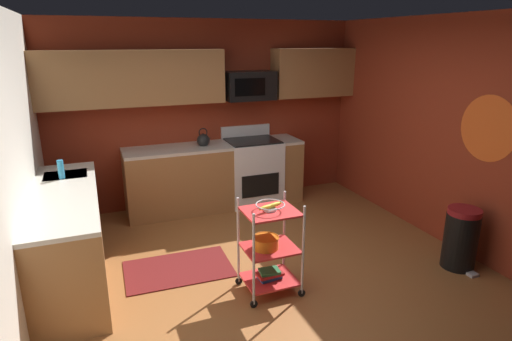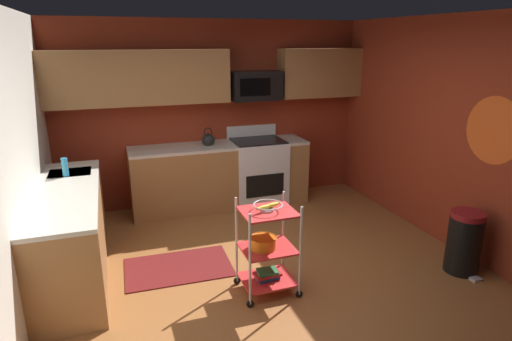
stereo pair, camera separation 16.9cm
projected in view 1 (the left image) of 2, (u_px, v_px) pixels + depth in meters
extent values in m
cube|color=#995B2D|center=(275.00, 279.00, 4.38)|extent=(4.40, 4.80, 0.04)
cube|color=maroon|center=(208.00, 114.00, 6.16)|extent=(4.52, 0.06, 2.60)
cube|color=silver|center=(5.00, 182.00, 3.21)|extent=(0.06, 4.80, 2.60)
cube|color=maroon|center=(459.00, 135.00, 4.77)|extent=(0.06, 4.80, 2.60)
cylinder|color=#E5591E|center=(488.00, 129.00, 4.38)|extent=(0.00, 0.69, 0.69)
cube|color=#9E6B3D|center=(216.00, 177.00, 6.11)|extent=(2.50, 0.60, 0.88)
cube|color=beige|center=(215.00, 146.00, 5.98)|extent=(2.50, 0.60, 0.04)
cube|color=#9E6B3D|center=(70.00, 238.00, 4.24)|extent=(0.60, 2.12, 0.88)
cube|color=beige|center=(64.00, 194.00, 4.10)|extent=(0.60, 2.12, 0.04)
cube|color=#B7BABC|center=(66.00, 182.00, 4.67)|extent=(0.44, 0.36, 0.16)
cube|color=white|center=(252.00, 172.00, 6.30)|extent=(0.76, 0.64, 0.92)
cube|color=black|center=(261.00, 185.00, 6.05)|extent=(0.56, 0.01, 0.32)
cube|color=white|center=(245.00, 131.00, 6.40)|extent=(0.76, 0.06, 0.18)
cube|color=black|center=(252.00, 141.00, 6.17)|extent=(0.72, 0.60, 0.02)
cube|color=#9E6B3D|center=(133.00, 78.00, 5.47)|extent=(2.36, 0.33, 0.70)
cube|color=#9E6B3D|center=(313.00, 73.00, 6.37)|extent=(1.24, 0.33, 0.70)
cube|color=black|center=(249.00, 86.00, 6.04)|extent=(0.70, 0.38, 0.40)
cube|color=black|center=(250.00, 87.00, 5.85)|extent=(0.44, 0.01, 0.24)
cylinder|color=silver|center=(254.00, 260.00, 3.74)|extent=(0.02, 0.02, 0.88)
cylinder|color=black|center=(254.00, 304.00, 3.87)|extent=(0.07, 0.02, 0.07)
cylinder|color=silver|center=(303.00, 251.00, 3.91)|extent=(0.02, 0.02, 0.88)
cylinder|color=black|center=(302.00, 293.00, 4.04)|extent=(0.07, 0.02, 0.07)
cylinder|color=silver|center=(238.00, 241.00, 4.11)|extent=(0.02, 0.02, 0.88)
cylinder|color=black|center=(239.00, 281.00, 4.23)|extent=(0.07, 0.02, 0.07)
cylinder|color=silver|center=(284.00, 233.00, 4.27)|extent=(0.02, 0.02, 0.88)
cylinder|color=black|center=(283.00, 272.00, 4.40)|extent=(0.07, 0.02, 0.07)
cube|color=red|center=(270.00, 279.00, 4.11)|extent=(0.49, 0.42, 0.02)
cube|color=red|center=(270.00, 248.00, 4.01)|extent=(0.49, 0.42, 0.02)
cube|color=red|center=(270.00, 212.00, 3.91)|extent=(0.49, 0.42, 0.02)
torus|color=silver|center=(270.00, 204.00, 3.89)|extent=(0.27, 0.27, 0.01)
cylinder|color=silver|center=(270.00, 210.00, 3.90)|extent=(0.12, 0.12, 0.02)
ellipsoid|color=yellow|center=(274.00, 205.00, 3.92)|extent=(0.17, 0.09, 0.04)
ellipsoid|color=yellow|center=(266.00, 207.00, 3.86)|extent=(0.17, 0.09, 0.04)
cylinder|color=orange|center=(266.00, 243.00, 3.98)|extent=(0.24, 0.24, 0.11)
torus|color=orange|center=(266.00, 238.00, 3.96)|extent=(0.25, 0.25, 0.01)
cube|color=#1E4C8C|center=(270.00, 277.00, 4.10)|extent=(0.22, 0.15, 0.04)
cube|color=#B22626|center=(270.00, 274.00, 4.09)|extent=(0.26, 0.16, 0.03)
cube|color=#26723F|center=(270.00, 271.00, 4.09)|extent=(0.20, 0.16, 0.03)
sphere|color=black|center=(203.00, 140.00, 5.90)|extent=(0.18, 0.18, 0.18)
sphere|color=black|center=(203.00, 134.00, 5.87)|extent=(0.03, 0.03, 0.03)
cone|color=black|center=(209.00, 139.00, 5.92)|extent=(0.09, 0.04, 0.06)
torus|color=black|center=(203.00, 132.00, 5.86)|extent=(0.12, 0.01, 0.12)
cylinder|color=#2D8CBF|center=(61.00, 169.00, 4.48)|extent=(0.06, 0.06, 0.20)
cylinder|color=black|center=(460.00, 241.00, 4.49)|extent=(0.34, 0.34, 0.60)
cylinder|color=maroon|center=(465.00, 212.00, 4.40)|extent=(0.33, 0.33, 0.06)
cube|color=#B2B2B7|center=(473.00, 275.00, 4.39)|extent=(0.10, 0.08, 0.03)
cube|color=maroon|center=(178.00, 269.00, 4.52)|extent=(1.12, 0.73, 0.01)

